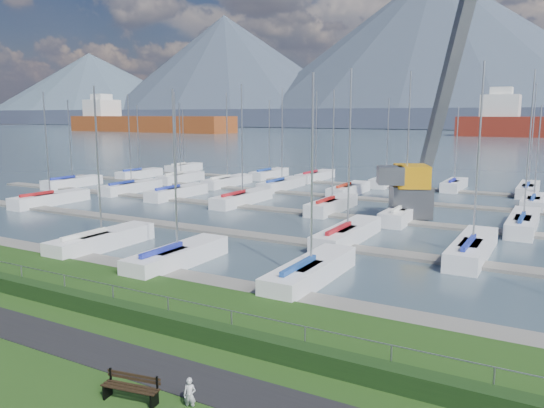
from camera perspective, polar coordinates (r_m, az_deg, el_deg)
The scene contains 11 objects.
path at distance 21.42m, azimuth -20.62°, elevation -13.87°, with size 160.00×2.00×0.04m, color black.
water at distance 275.99m, azimuth 26.21°, elevation 6.82°, with size 800.00×540.00×0.20m, color #3E4F5B.
hedge at distance 22.90m, azimuth -15.62°, elevation -11.13°, with size 80.00×0.70×0.70m, color black.
fence at distance 22.89m, azimuth -15.01°, elevation -8.85°, with size 0.04×0.04×80.00m, color gray.
foothill at distance 345.77m, azimuth 26.97°, elevation 8.19°, with size 900.00×80.00×12.00m, color #3E455B.
docks at distance 44.99m, azimuth 8.74°, elevation -1.45°, with size 90.00×41.60×0.25m.
bench_right at distance 16.93m, azimuth -14.91°, elevation -18.56°, with size 1.85×0.72×0.85m.
person at distance 16.27m, azimuth -8.86°, elevation -19.18°, with size 0.37×0.25×1.03m, color #B0AFB6.
crane at distance 46.23m, azimuth 15.82°, elevation 5.54°, with size 7.88×12.86×22.35m.
cargo_ship_west at distance 278.65m, azimuth -13.76°, elevation 8.36°, with size 96.93×22.12×21.50m.
sailboat_fleet at distance 47.85m, azimuth 10.88°, elevation 5.84°, with size 73.58×49.05×13.33m.
Camera 1 is at (15.34, -15.43, 8.32)m, focal length 35.00 mm.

